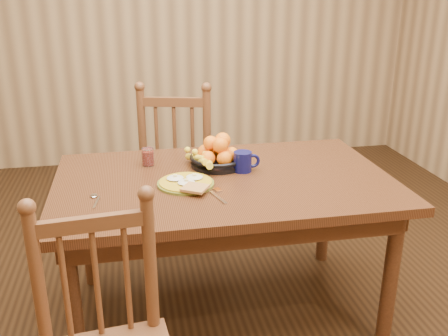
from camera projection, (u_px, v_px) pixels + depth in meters
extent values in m
cube|color=black|center=(224.00, 310.00, 2.65)|extent=(4.50, 5.00, 0.01)
cube|color=brown|center=(172.00, 16.00, 4.49)|extent=(4.50, 0.01, 2.70)
cube|color=black|center=(224.00, 182.00, 2.40)|extent=(1.60, 1.00, 0.04)
cube|color=#321B0E|center=(210.00, 167.00, 2.81)|extent=(1.40, 0.04, 0.10)
cube|color=#321B0E|center=(243.00, 236.00, 2.04)|extent=(1.40, 0.04, 0.10)
cube|color=#321B0E|center=(362.00, 185.00, 2.55)|extent=(0.04, 0.84, 0.10)
cube|color=#321B0E|center=(71.00, 208.00, 2.30)|extent=(0.04, 0.84, 0.10)
cylinder|color=#321B0E|center=(74.00, 315.00, 2.04)|extent=(0.07, 0.07, 0.70)
cylinder|color=#321B0E|center=(390.00, 279.00, 2.28)|extent=(0.07, 0.07, 0.70)
cylinder|color=#321B0E|center=(87.00, 227.00, 2.77)|extent=(0.07, 0.07, 0.70)
cylinder|color=#321B0E|center=(325.00, 207.00, 3.02)|extent=(0.07, 0.07, 0.70)
cube|color=#4F3017|center=(181.00, 166.00, 3.29)|extent=(0.58, 0.56, 0.04)
cylinder|color=#4F3017|center=(213.00, 192.00, 3.54)|extent=(0.04, 0.04, 0.47)
cylinder|color=#4F3017|center=(158.00, 191.00, 3.57)|extent=(0.04, 0.04, 0.47)
cylinder|color=#4F3017|center=(208.00, 215.00, 3.19)|extent=(0.04, 0.04, 0.47)
cylinder|color=#4F3017|center=(148.00, 213.00, 3.22)|extent=(0.04, 0.04, 0.47)
cylinder|color=#4F3017|center=(207.00, 135.00, 2.99)|extent=(0.05, 0.05, 0.57)
cylinder|color=#4F3017|center=(142.00, 133.00, 3.01)|extent=(0.05, 0.05, 0.57)
cylinder|color=#4F3017|center=(175.00, 143.00, 3.02)|extent=(0.02, 0.02, 0.44)
cube|color=#4F3017|center=(173.00, 102.00, 2.93)|extent=(0.39, 0.13, 0.05)
cylinder|color=#4F3017|center=(38.00, 282.00, 1.61)|extent=(0.04, 0.04, 0.53)
cylinder|color=#4F3017|center=(150.00, 264.00, 1.71)|extent=(0.04, 0.04, 0.53)
cylinder|color=#4F3017|center=(97.00, 286.00, 1.68)|extent=(0.02, 0.02, 0.41)
cube|color=#4F3017|center=(91.00, 224.00, 1.60)|extent=(0.37, 0.07, 0.05)
cylinder|color=#59601E|center=(186.00, 184.00, 2.30)|extent=(0.26, 0.26, 0.01)
cylinder|color=#B99517|center=(186.00, 182.00, 2.30)|extent=(0.24, 0.24, 0.01)
ellipsoid|color=silver|center=(175.00, 178.00, 2.32)|extent=(0.08, 0.08, 0.01)
cube|color=#F2E08C|center=(175.00, 176.00, 2.32)|extent=(0.02, 0.02, 0.01)
ellipsoid|color=silver|center=(194.00, 177.00, 2.33)|extent=(0.08, 0.08, 0.01)
cube|color=#F2E08C|center=(194.00, 175.00, 2.33)|extent=(0.02, 0.02, 0.01)
ellipsoid|color=silver|center=(186.00, 182.00, 2.27)|extent=(0.08, 0.08, 0.01)
cube|color=#F2E08C|center=(186.00, 180.00, 2.27)|extent=(0.02, 0.02, 0.01)
cube|color=brown|center=(195.00, 188.00, 2.21)|extent=(0.14, 0.14, 0.01)
cube|color=silver|center=(218.00, 197.00, 2.16)|extent=(0.05, 0.14, 0.00)
cube|color=silver|center=(218.00, 190.00, 2.24)|extent=(0.04, 0.05, 0.00)
cube|color=silver|center=(97.00, 202.00, 2.11)|extent=(0.03, 0.12, 0.00)
ellipsoid|color=silver|center=(94.00, 195.00, 2.18)|extent=(0.03, 0.04, 0.01)
cylinder|color=#0A0C3C|center=(243.00, 162.00, 2.46)|extent=(0.09, 0.09, 0.10)
torus|color=#0A0C3C|center=(253.00, 161.00, 2.47)|extent=(0.07, 0.02, 0.07)
cylinder|color=black|center=(243.00, 153.00, 2.44)|extent=(0.08, 0.08, 0.00)
cylinder|color=silver|center=(148.00, 157.00, 2.54)|extent=(0.06, 0.06, 0.09)
cylinder|color=maroon|center=(148.00, 158.00, 2.54)|extent=(0.05, 0.05, 0.07)
cylinder|color=black|center=(218.00, 164.00, 2.55)|extent=(0.28, 0.28, 0.02)
torus|color=black|center=(218.00, 157.00, 2.54)|extent=(0.29, 0.29, 0.02)
cylinder|color=black|center=(218.00, 165.00, 2.55)|extent=(0.10, 0.10, 0.01)
sphere|color=orange|center=(231.00, 154.00, 2.55)|extent=(0.07, 0.07, 0.07)
sphere|color=orange|center=(220.00, 150.00, 2.60)|extent=(0.08, 0.08, 0.08)
sphere|color=orange|center=(206.00, 152.00, 2.56)|extent=(0.08, 0.08, 0.08)
sphere|color=orange|center=(208.00, 158.00, 2.49)|extent=(0.07, 0.07, 0.07)
sphere|color=orange|center=(225.00, 158.00, 2.48)|extent=(0.08, 0.08, 0.08)
sphere|color=orange|center=(223.00, 140.00, 2.54)|extent=(0.08, 0.08, 0.08)
sphere|color=orange|center=(211.00, 143.00, 2.52)|extent=(0.07, 0.07, 0.07)
sphere|color=orange|center=(220.00, 145.00, 2.48)|extent=(0.08, 0.08, 0.08)
cylinder|color=yellow|center=(202.00, 161.00, 2.48)|extent=(0.10, 0.17, 0.07)
cylinder|color=yellow|center=(196.00, 158.00, 2.53)|extent=(0.14, 0.15, 0.07)
cylinder|color=yellow|center=(209.00, 164.00, 2.44)|extent=(0.06, 0.18, 0.07)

